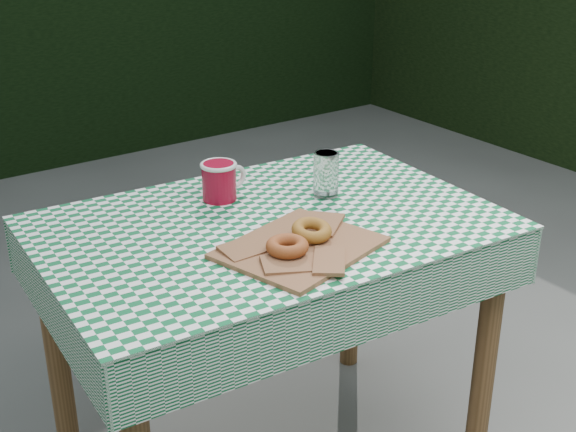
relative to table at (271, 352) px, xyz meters
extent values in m
cube|color=brown|center=(0.00, 0.00, 0.00)|extent=(1.14, 0.80, 0.75)
cube|color=#0E5A2F|center=(0.00, 0.00, 0.38)|extent=(1.16, 0.82, 0.01)
cube|color=brown|center=(-0.03, -0.17, 0.39)|extent=(0.40, 0.35, 0.02)
torus|color=brown|center=(-0.08, -0.20, 0.41)|extent=(0.13, 0.13, 0.03)
torus|color=#925C1E|center=(0.01, -0.16, 0.41)|extent=(0.10, 0.10, 0.03)
cylinder|color=white|center=(0.22, 0.05, 0.44)|extent=(0.08, 0.08, 0.12)
camera|label=1|loc=(-0.96, -1.43, 1.15)|focal=47.95mm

